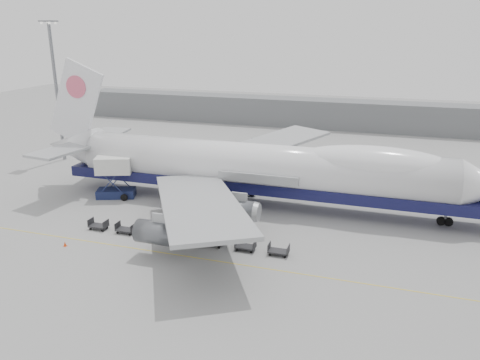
% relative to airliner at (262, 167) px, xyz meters
% --- Properties ---
extents(ground, '(260.00, 260.00, 0.00)m').
position_rel_airliner_xyz_m(ground, '(-0.64, -12.00, -5.62)').
color(ground, gray).
rests_on(ground, ground).
extents(apron_line, '(60.00, 0.15, 0.01)m').
position_rel_airliner_xyz_m(apron_line, '(-0.64, -18.00, -5.62)').
color(apron_line, gold).
rests_on(apron_line, ground).
extents(hangar, '(110.00, 8.00, 7.00)m').
position_rel_airliner_xyz_m(hangar, '(-10.64, 58.00, -2.12)').
color(hangar, slate).
rests_on(hangar, ground).
extents(floodlight_mast, '(2.40, 2.40, 25.43)m').
position_rel_airliner_xyz_m(floodlight_mast, '(-42.64, 12.00, 8.64)').
color(floodlight_mast, slate).
rests_on(floodlight_mast, ground).
extents(airliner, '(67.00, 55.30, 19.98)m').
position_rel_airliner_xyz_m(airliner, '(0.00, 0.00, 0.00)').
color(airliner, white).
rests_on(airliner, ground).
extents(catering_truck, '(6.13, 5.12, 6.22)m').
position_rel_airliner_xyz_m(catering_truck, '(-21.63, -3.48, -2.16)').
color(catering_truck, '#172047').
rests_on(catering_truck, ground).
extents(traffic_cone, '(0.39, 0.39, 0.57)m').
position_rel_airliner_xyz_m(traffic_cone, '(-18.27, -19.93, -5.36)').
color(traffic_cone, '#E93F0C').
rests_on(traffic_cone, ground).
extents(dolly_0, '(2.30, 1.35, 1.30)m').
position_rel_airliner_xyz_m(dolly_0, '(-17.33, -14.55, -5.09)').
color(dolly_0, '#2D2D30').
rests_on(dolly_0, ground).
extents(dolly_1, '(2.30, 1.35, 1.30)m').
position_rel_airliner_xyz_m(dolly_1, '(-13.45, -14.55, -5.09)').
color(dolly_1, '#2D2D30').
rests_on(dolly_1, ground).
extents(dolly_2, '(2.30, 1.35, 1.30)m').
position_rel_airliner_xyz_m(dolly_2, '(-9.58, -14.55, -5.09)').
color(dolly_2, '#2D2D30').
rests_on(dolly_2, ground).
extents(dolly_3, '(2.30, 1.35, 1.30)m').
position_rel_airliner_xyz_m(dolly_3, '(-5.71, -14.55, -5.09)').
color(dolly_3, '#2D2D30').
rests_on(dolly_3, ground).
extents(dolly_4, '(2.30, 1.35, 1.30)m').
position_rel_airliner_xyz_m(dolly_4, '(-1.84, -14.55, -5.09)').
color(dolly_4, '#2D2D30').
rests_on(dolly_4, ground).
extents(dolly_5, '(2.30, 1.35, 1.30)m').
position_rel_airliner_xyz_m(dolly_5, '(2.03, -14.55, -5.09)').
color(dolly_5, '#2D2D30').
rests_on(dolly_5, ground).
extents(dolly_6, '(2.30, 1.35, 1.30)m').
position_rel_airliner_xyz_m(dolly_6, '(5.91, -14.55, -5.09)').
color(dolly_6, '#2D2D30').
rests_on(dolly_6, ground).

